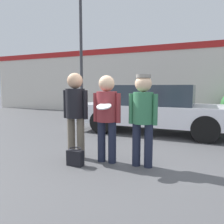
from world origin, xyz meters
TOP-DOWN VIEW (x-y plane):
  - ground_plane at (0.00, 0.00)m, footprint 56.00×56.00m
  - storefront_building at (0.00, 7.54)m, footprint 24.00×0.22m
  - person_left at (-1.06, -0.03)m, footprint 0.55×0.38m
  - person_middle_with_frisbee at (-0.38, -0.03)m, footprint 0.55×0.59m
  - person_right at (0.30, 0.02)m, footprint 0.52×0.35m
  - parked_car_near at (-0.17, 3.09)m, footprint 4.74×1.85m
  - street_lamp at (-3.22, 4.25)m, footprint 1.46×0.35m
  - handbag at (-0.83, -0.42)m, footprint 0.30×0.23m

SIDE VIEW (x-z plane):
  - ground_plane at x=0.00m, z-range 0.00..0.00m
  - handbag at x=-0.83m, z-range -0.01..0.31m
  - parked_car_near at x=-0.17m, z-range 0.01..1.49m
  - person_middle_with_frisbee at x=-0.38m, z-range 0.16..1.79m
  - person_right at x=0.30m, z-range 0.16..1.79m
  - person_left at x=-1.06m, z-range 0.17..1.86m
  - storefront_building at x=0.00m, z-range 0.03..3.55m
  - street_lamp at x=-3.22m, z-range 0.68..6.56m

